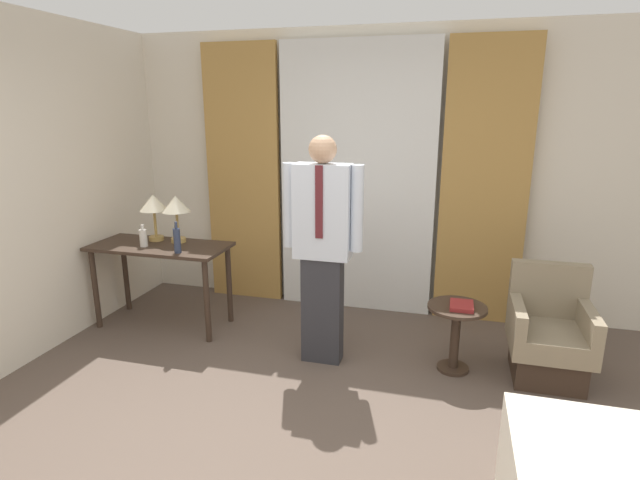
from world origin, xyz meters
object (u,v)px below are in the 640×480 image
(table_lamp_left, at_px, (154,205))
(side_table, at_px, (456,327))
(desk, at_px, (161,257))
(armchair, at_px, (548,337))
(book, at_px, (462,306))
(person, at_px, (323,243))
(bottle_near_edge, at_px, (143,238))
(bottle_by_lamp, at_px, (177,240))
(table_lamp_right, at_px, (176,206))

(table_lamp_left, relative_size, side_table, 0.82)
(desk, bearing_deg, armchair, -1.14)
(book, bearing_deg, desk, 175.96)
(desk, xyz_separation_m, person, (1.59, -0.27, 0.32))
(person, relative_size, book, 8.26)
(table_lamp_left, relative_size, person, 0.24)
(bottle_near_edge, distance_m, bottle_by_lamp, 0.41)
(table_lamp_left, xyz_separation_m, table_lamp_right, (0.23, 0.00, 0.00))
(table_lamp_left, bearing_deg, desk, -48.94)
(armchair, bearing_deg, bottle_by_lamp, -177.81)
(desk, bearing_deg, bottle_near_edge, -142.05)
(desk, height_order, armchair, armchair)
(desk, relative_size, table_lamp_left, 2.86)
(person, height_order, side_table, person)
(bottle_by_lamp, distance_m, person, 1.31)
(bottle_by_lamp, bearing_deg, desk, 148.40)
(desk, relative_size, bottle_near_edge, 6.27)
(table_lamp_left, bearing_deg, armchair, -3.33)
(table_lamp_right, height_order, book, table_lamp_right)
(bottle_near_edge, height_order, armchair, bottle_near_edge)
(desk, distance_m, bottle_near_edge, 0.24)
(person, height_order, armchair, person)
(bottle_by_lamp, bearing_deg, table_lamp_left, 142.55)
(person, xyz_separation_m, book, (1.05, 0.08, -0.43))
(bottle_near_edge, bearing_deg, desk, 37.95)
(bottle_near_edge, distance_m, book, 2.77)
(person, bearing_deg, book, 4.29)
(desk, height_order, bottle_by_lamp, bottle_by_lamp)
(table_lamp_left, bearing_deg, person, -13.13)
(desk, distance_m, side_table, 2.64)
(armchair, xyz_separation_m, book, (-0.64, -0.12, 0.23))
(bottle_near_edge, height_order, book, bottle_near_edge)
(desk, height_order, side_table, desk)
(table_lamp_right, height_order, side_table, table_lamp_right)
(person, distance_m, book, 1.14)
(table_lamp_left, xyz_separation_m, armchair, (3.41, -0.20, -0.80))
(desk, relative_size, side_table, 2.34)
(desk, xyz_separation_m, armchair, (3.29, -0.07, -0.35))
(desk, distance_m, book, 2.66)
(book, bearing_deg, person, -175.71)
(bottle_near_edge, distance_m, person, 1.71)
(table_lamp_right, height_order, armchair, table_lamp_right)
(table_lamp_right, distance_m, armchair, 3.28)
(desk, relative_size, table_lamp_right, 2.86)
(table_lamp_left, relative_size, armchair, 0.52)
(bottle_near_edge, xyz_separation_m, armchair, (3.39, 0.02, -0.54))
(table_lamp_left, distance_m, table_lamp_right, 0.23)
(bottle_near_edge, relative_size, book, 0.91)
(bottle_by_lamp, xyz_separation_m, person, (1.30, -0.09, 0.09))
(table_lamp_right, height_order, person, person)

